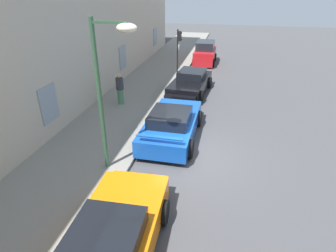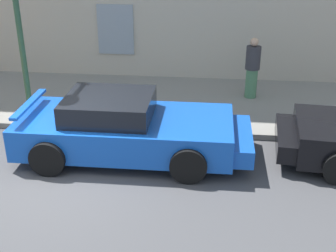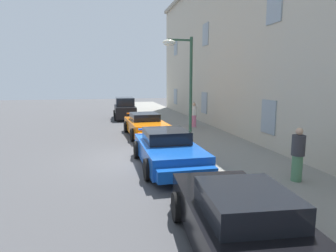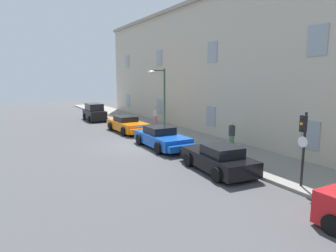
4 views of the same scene
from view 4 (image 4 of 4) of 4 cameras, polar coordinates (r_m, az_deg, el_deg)
The scene contains 11 objects.
ground_plane at distance 20.28m, azimuth -5.25°, elevation -3.70°, with size 80.00×80.00×0.00m, color #444447.
sidewalk at distance 22.11m, azimuth 4.10°, elevation -2.39°, with size 60.00×3.91×0.14m, color gray.
building_facade at distance 24.08m, azimuth 12.34°, elevation 10.95°, with size 41.98×4.55×10.60m.
sportscar_red_lead at distance 25.06m, azimuth -7.57°, elevation 0.17°, with size 5.00×2.30×1.29m.
sportscar_yellow_flank at distance 19.38m, azimuth -0.95°, elevation -2.41°, with size 4.92×2.23×1.35m.
sportscar_white_middle at distance 15.03m, azimuth 9.21°, elevation -6.14°, with size 4.79×2.38×1.33m.
hatchback_parked at distance 32.48m, azimuth -13.85°, elevation 2.50°, with size 3.91×1.90×1.78m.
traffic_light at distance 13.14m, azimuth 24.39°, elevation -1.81°, with size 0.44×0.36×3.07m.
street_lamp at distance 22.24m, azimuth -1.71°, elevation 7.05°, with size 0.44×1.42×5.03m.
pedestrian_admiring at distance 28.05m, azimuth -2.41°, elevation 1.99°, with size 0.54×0.54×1.62m.
pedestrian_strolling at distance 19.06m, azimuth 12.06°, elevation -1.71°, with size 0.52×0.52×1.67m.
Camera 4 is at (18.05, -8.00, 4.61)m, focal length 31.97 mm.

